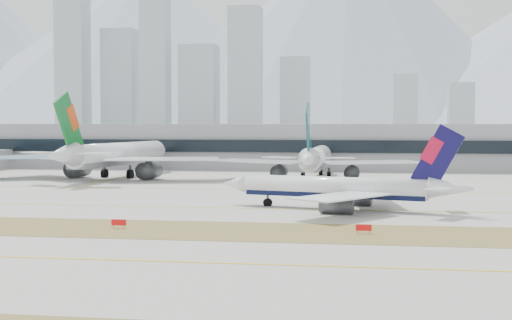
% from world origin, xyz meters
% --- Properties ---
extents(ground, '(3000.00, 3000.00, 0.00)m').
position_xyz_m(ground, '(0.00, 0.00, 0.00)').
color(ground, '#AAA79F').
rests_on(ground, ground).
extents(apron_markings, '(360.00, 122.22, 0.06)m').
position_xyz_m(apron_markings, '(0.00, -53.95, 0.02)').
color(apron_markings, olive).
rests_on(apron_markings, ground).
extents(taxiing_airliner, '(45.18, 38.63, 15.37)m').
position_xyz_m(taxiing_airliner, '(26.26, -4.52, 3.71)').
color(taxiing_airliner, white).
rests_on(taxiing_airliner, ground).
extents(widebody_eva, '(64.71, 64.02, 23.37)m').
position_xyz_m(widebody_eva, '(-38.07, 58.45, 6.21)').
color(widebody_eva, white).
rests_on(widebody_eva, ground).
extents(widebody_cathay, '(57.81, 56.42, 20.60)m').
position_xyz_m(widebody_cathay, '(17.35, 60.52, 5.48)').
color(widebody_cathay, white).
rests_on(widebody_cathay, ground).
extents(terminal, '(280.00, 43.10, 15.00)m').
position_xyz_m(terminal, '(0.00, 114.84, 7.50)').
color(terminal, gray).
rests_on(terminal, ground).
extents(hold_sign_left, '(2.20, 0.15, 1.35)m').
position_xyz_m(hold_sign_left, '(-5.45, -32.00, 0.88)').
color(hold_sign_left, red).
rests_on(hold_sign_left, ground).
extents(hold_sign_right, '(2.20, 0.15, 1.35)m').
position_xyz_m(hold_sign_right, '(29.80, -32.00, 0.88)').
color(hold_sign_right, red).
rests_on(hold_sign_right, ground).
extents(gse_c, '(3.55, 2.00, 2.60)m').
position_xyz_m(gse_c, '(46.68, 46.46, 1.05)').
color(gse_c, yellow).
rests_on(gse_c, ground).
extents(city_skyline, '(342.00, 49.80, 140.00)m').
position_xyz_m(city_skyline, '(-106.76, 453.42, 49.80)').
color(city_skyline, '#9EA9B4').
rests_on(city_skyline, ground).
extents(mountain_ridge, '(2830.00, 1120.00, 470.00)m').
position_xyz_m(mountain_ridge, '(33.00, 1404.14, 181.85)').
color(mountain_ridge, '#9EA8B7').
rests_on(mountain_ridge, ground).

